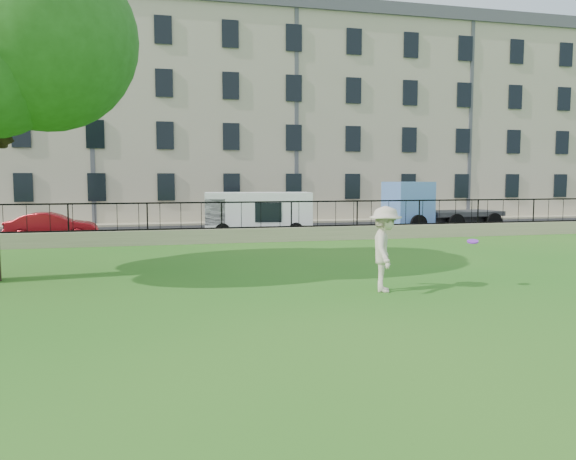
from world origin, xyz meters
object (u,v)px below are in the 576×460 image
object	(u,v)px
frisbee	(473,241)
red_sedan	(52,227)
man	(385,249)
white_van	(258,214)
blue_truck	(441,206)

from	to	relation	value
frisbee	red_sedan	bearing A→B (deg)	130.58
man	red_sedan	xyz separation A→B (m)	(-9.47, 13.43, -0.40)
frisbee	white_van	distance (m)	13.89
frisbee	white_van	xyz separation A→B (m)	(-2.70, 13.62, -0.14)
white_van	blue_truck	world-z (taller)	blue_truck
frisbee	blue_truck	xyz separation A→B (m)	(7.30, 14.62, 0.10)
man	blue_truck	distance (m)	17.28
red_sedan	blue_truck	size ratio (longest dim) A/B	0.62
man	white_van	size ratio (longest dim) A/B	0.42
blue_truck	white_van	bearing A→B (deg)	-178.91
frisbee	white_van	bearing A→B (deg)	101.21
man	blue_truck	bearing A→B (deg)	-11.37
frisbee	blue_truck	world-z (taller)	blue_truck
red_sedan	frisbee	bearing A→B (deg)	-141.72
frisbee	blue_truck	size ratio (longest dim) A/B	0.04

